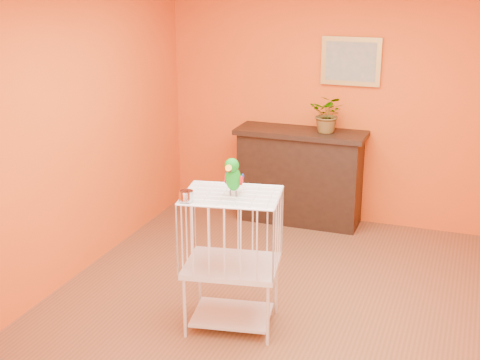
% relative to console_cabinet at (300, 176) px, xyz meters
% --- Properties ---
extents(ground, '(4.50, 4.50, 0.00)m').
position_rel_console_cabinet_xyz_m(ground, '(0.46, -2.01, -0.52)').
color(ground, brown).
rests_on(ground, ground).
extents(room_shell, '(4.50, 4.50, 4.50)m').
position_rel_console_cabinet_xyz_m(room_shell, '(0.46, -2.01, 1.07)').
color(room_shell, '#E85315').
rests_on(room_shell, ground).
extents(console_cabinet, '(1.38, 0.50, 1.03)m').
position_rel_console_cabinet_xyz_m(console_cabinet, '(0.00, 0.00, 0.00)').
color(console_cabinet, black).
rests_on(console_cabinet, ground).
extents(potted_plant, '(0.39, 0.43, 0.31)m').
position_rel_console_cabinet_xyz_m(potted_plant, '(0.29, -0.02, 0.67)').
color(potted_plant, '#26722D').
rests_on(potted_plant, console_cabinet).
extents(framed_picture, '(0.62, 0.04, 0.50)m').
position_rel_console_cabinet_xyz_m(framed_picture, '(0.46, 0.21, 1.23)').
color(framed_picture, '#B28D3F').
rests_on(framed_picture, room_shell).
extents(birdcage, '(0.78, 0.65, 1.08)m').
position_rel_console_cabinet_xyz_m(birdcage, '(0.10, -2.34, 0.05)').
color(birdcage, silver).
rests_on(birdcage, ground).
extents(feed_cup, '(0.11, 0.11, 0.07)m').
position_rel_console_cabinet_xyz_m(feed_cup, '(-0.15, -2.59, 0.61)').
color(feed_cup, silver).
rests_on(feed_cup, birdcage).
extents(parrot, '(0.14, 0.26, 0.30)m').
position_rel_console_cabinet_xyz_m(parrot, '(0.12, -2.36, 0.72)').
color(parrot, '#59544C').
rests_on(parrot, birdcage).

